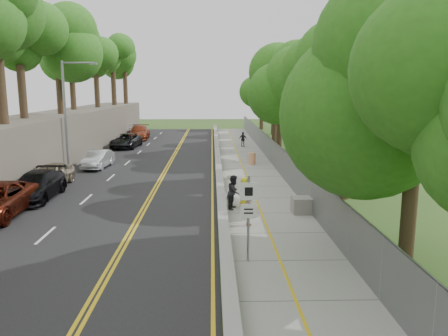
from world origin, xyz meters
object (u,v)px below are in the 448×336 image
object	(u,v)px
concrete_block	(304,205)
streetlight	(68,109)
painter_0	(244,192)
person_far	(243,139)
construction_barrel	(252,159)
signpost	(248,209)

from	to	relation	value
concrete_block	streetlight	bearing A→B (deg)	143.31
concrete_block	painter_0	world-z (taller)	painter_0
streetlight	person_far	xyz separation A→B (m)	(13.50, 13.74, -3.82)
construction_barrel	streetlight	bearing A→B (deg)	-167.70
signpost	construction_barrel	xyz separation A→B (m)	(1.95, 19.95, -1.44)
streetlight	construction_barrel	bearing A→B (deg)	12.30
person_far	construction_barrel	bearing A→B (deg)	111.91
signpost	concrete_block	distance (m)	7.00
signpost	painter_0	world-z (taller)	signpost
signpost	construction_barrel	size ratio (longest dim) A/B	3.28
streetlight	construction_barrel	xyz separation A→B (m)	(13.46, 2.94, -4.12)
streetlight	painter_0	xyz separation A→B (m)	(11.91, -9.83, -3.82)
construction_barrel	person_far	distance (m)	10.81
construction_barrel	painter_0	world-z (taller)	painter_0
construction_barrel	concrete_block	xyz separation A→B (m)	(1.30, -13.94, -0.08)
signpost	concrete_block	world-z (taller)	signpost
signpost	concrete_block	bearing A→B (deg)	61.62
construction_barrel	signpost	bearing A→B (deg)	-95.58
streetlight	signpost	bearing A→B (deg)	-55.92
painter_0	person_far	bearing A→B (deg)	8.22
concrete_block	person_far	bearing A→B (deg)	92.91
construction_barrel	painter_0	bearing A→B (deg)	-96.92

